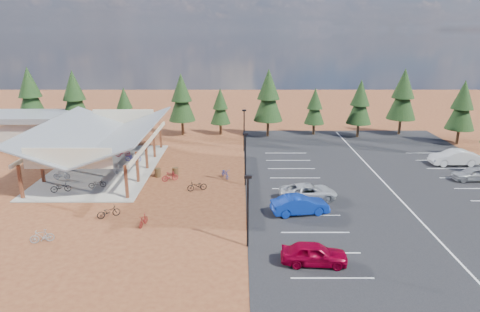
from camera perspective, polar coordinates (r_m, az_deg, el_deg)
ground at (r=39.32m, az=-6.58°, el=-4.92°), size 140.00×140.00×0.00m
asphalt_lot at (r=44.16m, az=18.52°, el=-3.24°), size 27.00×44.00×0.04m
concrete_pad at (r=47.88m, az=-17.63°, el=-1.61°), size 10.60×18.60×0.10m
bike_pavilion at (r=46.89m, az=-18.03°, el=2.78°), size 11.65×19.40×4.97m
outbuilding at (r=62.58m, az=-27.15°, el=3.36°), size 11.00×7.00×3.90m
lamp_post_0 at (r=28.69m, az=1.04°, el=-6.70°), size 0.50×0.25×5.14m
lamp_post_1 at (r=40.00m, az=0.73°, el=0.07°), size 0.50×0.25×5.14m
lamp_post_2 at (r=51.62m, az=0.55°, el=3.83°), size 0.50×0.25×5.14m
trash_bin_0 at (r=43.89m, az=-10.92°, el=-2.19°), size 0.60×0.60×0.90m
trash_bin_1 at (r=43.80m, az=-8.61°, el=-2.11°), size 0.60×0.60×0.90m
pine_0 at (r=66.67m, az=-26.21°, el=7.49°), size 4.07×4.07×9.48m
pine_1 at (r=62.71m, az=-21.24°, el=7.41°), size 3.93×3.93×9.15m
pine_2 at (r=62.09m, az=-15.14°, el=6.45°), size 2.87×2.87×6.69m
pine_3 at (r=59.92m, az=-7.81°, el=7.69°), size 3.71×3.71×8.64m
pine_4 at (r=60.05m, az=-2.64°, el=6.61°), size 2.82×2.82×6.57m
pine_5 at (r=58.71m, az=3.81°, el=8.04°), size 4.00×4.00×9.33m
pine_6 at (r=60.80m, az=9.94°, el=6.52°), size 2.83×2.83×6.59m
pine_7 at (r=60.58m, az=15.71°, el=6.89°), size 3.40×3.40×7.91m
pine_8 at (r=63.84m, az=20.91°, el=7.66°), size 3.99×3.99×9.29m
pine_13 at (r=61.26m, az=27.51°, el=5.97°), size 3.56×3.56×8.29m
bike_0 at (r=42.13m, az=-22.79°, el=-3.85°), size 1.87×1.06×0.93m
bike_1 at (r=45.59m, az=-22.69°, el=-2.31°), size 1.65×0.49×0.99m
bike_2 at (r=49.36m, az=-18.18°, el=-0.47°), size 1.95×1.09×0.97m
bike_3 at (r=53.47m, az=-17.20°, el=0.89°), size 1.66×0.71×0.96m
bike_4 at (r=42.09m, az=-18.50°, el=-3.49°), size 1.66×1.03×0.83m
bike_5 at (r=45.26m, az=-15.57°, el=-1.70°), size 1.80×0.84×1.04m
bike_6 at (r=49.31m, az=-14.04°, el=-0.15°), size 1.90×0.85×0.97m
bike_7 at (r=51.48m, az=-15.37°, el=0.48°), size 1.75×0.74×1.02m
bike_11 at (r=33.46m, az=-12.75°, el=-8.36°), size 0.72×1.54×0.89m
bike_12 at (r=35.58m, az=-17.12°, el=-7.11°), size 1.89×1.49×0.96m
bike_13 at (r=33.24m, az=-24.90°, el=-9.68°), size 1.67×0.93×0.97m
bike_14 at (r=42.84m, az=-2.00°, el=-2.31°), size 1.25×1.93×0.96m
bike_15 at (r=42.46m, az=-9.32°, el=-2.69°), size 1.67×1.12×0.98m
bike_16 at (r=39.63m, az=-5.75°, el=-3.98°), size 1.93×1.17×0.96m
car_0 at (r=27.96m, az=9.86°, el=-12.69°), size 4.29×1.96×1.43m
car_1 at (r=34.80m, az=8.00°, el=-6.46°), size 4.84×2.42×1.53m
car_2 at (r=37.77m, az=9.11°, el=-4.74°), size 5.27×2.98×1.39m
car_8 at (r=47.73m, az=28.65°, el=-2.10°), size 4.06×1.73×1.37m
car_9 at (r=52.21m, az=26.62°, el=-0.18°), size 5.13×1.90×1.68m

